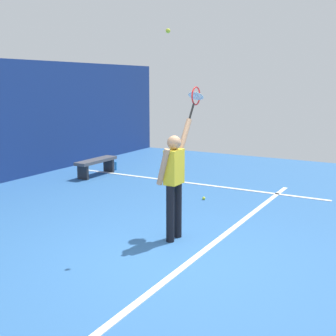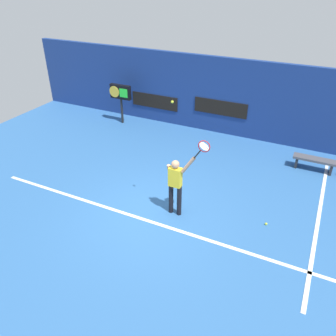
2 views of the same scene
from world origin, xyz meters
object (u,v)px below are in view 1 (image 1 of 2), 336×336
tennis_racket (195,98)px  spare_ball (204,198)px  court_bench (96,163)px  water_bottle (116,166)px  tennis_ball (168,31)px  tennis_player (174,178)px

tennis_racket → spare_ball: bearing=19.6°
court_bench → water_bottle: 0.90m
tennis_ball → spare_ball: size_ratio=1.00×
court_bench → water_bottle: size_ratio=5.83×
tennis_player → tennis_racket: (0.72, -0.00, 1.24)m
spare_ball → water_bottle: bearing=64.7°
tennis_ball → court_bench: bearing=50.9°
water_bottle → tennis_racket: bearing=-129.0°
tennis_racket → tennis_ball: tennis_ball is taller
tennis_player → court_bench: (3.24, 4.19, -0.67)m
tennis_ball → court_bench: 6.08m
tennis_racket → tennis_ball: 1.31m
water_bottle → tennis_ball: bearing=-135.6°
tennis_player → tennis_ball: bearing=164.1°
tennis_ball → tennis_player: bearing=-15.9°
tennis_ball → water_bottle: 6.71m
court_bench → spare_ball: 3.69m
court_bench → tennis_ball: bearing=-129.1°
spare_ball → tennis_racket: bearing=-160.4°
tennis_racket → water_bottle: bearing=51.0°
tennis_player → water_bottle: tennis_player is taller
tennis_player → tennis_racket: bearing=-0.3°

